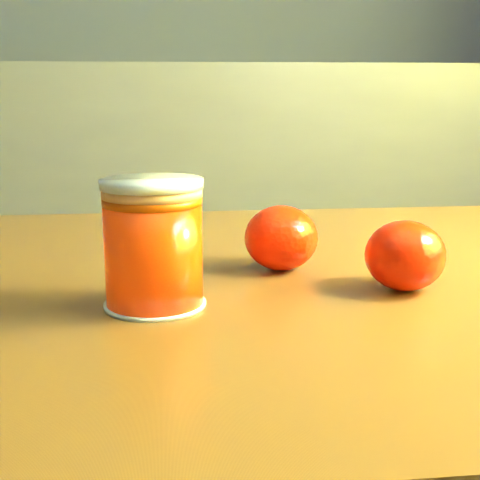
{
  "coord_description": "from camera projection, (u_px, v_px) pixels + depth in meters",
  "views": [
    {
      "loc": [
        0.71,
        -0.3,
        0.84
      ],
      "look_at": [
        0.75,
        0.19,
        0.73
      ],
      "focal_mm": 50.0,
      "sensor_mm": 36.0,
      "label": 1
    }
  ],
  "objects": [
    {
      "name": "table",
      "position": [
        292.0,
        366.0,
        0.61
      ],
      "size": [
        0.92,
        0.66,
        0.68
      ],
      "rotation": [
        0.0,
        0.0,
        0.02
      ],
      "color": "brown",
      "rests_on": "ground"
    },
    {
      "name": "juice_glass",
      "position": [
        153.0,
        244.0,
        0.49
      ],
      "size": [
        0.07,
        0.07,
        0.09
      ],
      "rotation": [
        0.0,
        0.0,
        -0.4
      ],
      "color": "#EF3304",
      "rests_on": "table"
    },
    {
      "name": "orange_front",
      "position": [
        281.0,
        238.0,
        0.6
      ],
      "size": [
        0.08,
        0.08,
        0.06
      ],
      "primitive_type": "ellipsoid",
      "rotation": [
        0.0,
        0.0,
        -0.29
      ],
      "color": "#F82204",
      "rests_on": "table"
    },
    {
      "name": "orange_back",
      "position": [
        405.0,
        256.0,
        0.53
      ],
      "size": [
        0.08,
        0.08,
        0.06
      ],
      "primitive_type": "ellipsoid",
      "rotation": [
        0.0,
        0.0,
        0.36
      ],
      "color": "#F82204",
      "rests_on": "table"
    }
  ]
}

